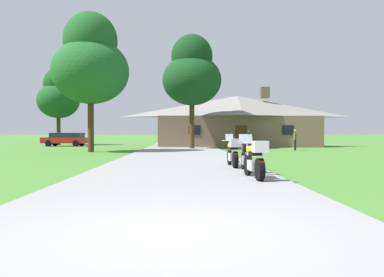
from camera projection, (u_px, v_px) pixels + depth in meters
ground_plane at (180, 155)px, 25.30m from camera, size 500.00×500.00×0.00m
asphalt_driveway at (180, 156)px, 23.30m from camera, size 6.40×80.00×0.06m
motorcycle_yellow_nearest_to_camera at (255, 160)px, 11.58m from camera, size 0.66×2.08×1.30m
motorcycle_red_second_in_row at (247, 155)px, 13.71m from camera, size 0.66×2.08×1.30m
motorcycle_yellow_farthest_in_row at (233, 153)px, 15.60m from camera, size 0.66×2.08×1.30m
stone_lodge at (237, 120)px, 40.28m from camera, size 16.72×6.60×6.06m
bystander_blue_shirt_near_lodge at (248, 138)px, 36.29m from camera, size 0.52×0.34×1.67m
bystander_olive_shirt_beside_signpost at (295, 138)px, 31.39m from camera, size 0.35×0.51×1.69m
tree_left_far at (58, 96)px, 45.01m from camera, size 4.77×4.77×8.79m
tree_left_near at (91, 62)px, 28.73m from camera, size 5.58×5.58×10.21m
tree_by_lodge_front at (192, 73)px, 34.14m from camera, size 5.12×5.12×9.92m
parked_red_suv_far_left at (66, 139)px, 40.88m from camera, size 4.73×2.21×1.40m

